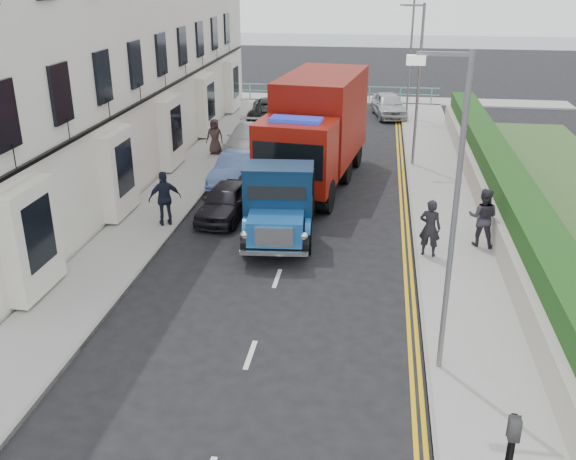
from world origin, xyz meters
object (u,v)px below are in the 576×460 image
at_px(pedestrian_east_near, 430,228).
at_px(lamp_far, 409,49).
at_px(lamp_mid, 416,77).
at_px(bedford_lorry, 279,207).
at_px(parked_car_front, 225,201).
at_px(red_lorry, 317,128).
at_px(lamp_near, 450,203).

bearing_deg(pedestrian_east_near, lamp_far, -75.62).
bearing_deg(lamp_mid, pedestrian_east_near, -88.72).
xyz_separation_m(bedford_lorry, parked_car_front, (-2.24, 1.91, -0.58)).
distance_m(bedford_lorry, pedestrian_east_near, 4.81).
height_order(lamp_far, red_lorry, lamp_far).
xyz_separation_m(lamp_near, pedestrian_east_near, (0.22, 6.03, -2.97)).
height_order(red_lorry, parked_car_front, red_lorry).
distance_m(bedford_lorry, parked_car_front, 3.00).
xyz_separation_m(red_lorry, pedestrian_east_near, (4.20, -7.02, -1.29)).
bearing_deg(red_lorry, parked_car_front, -114.83).
relative_size(lamp_near, lamp_far, 1.00).
bearing_deg(lamp_far, parked_car_front, -111.29).
bearing_deg(bedford_lorry, lamp_mid, 59.15).
bearing_deg(red_lorry, lamp_mid, 44.03).
xyz_separation_m(red_lorry, parked_car_front, (-2.80, -4.44, -1.70)).
xyz_separation_m(lamp_near, lamp_far, (0.00, 26.00, 0.00)).
distance_m(red_lorry, parked_car_front, 5.52).
relative_size(parked_car_front, pedestrian_east_near, 2.00).
distance_m(lamp_near, parked_car_front, 11.46).
relative_size(lamp_far, bedford_lorry, 1.23).
height_order(lamp_mid, red_lorry, lamp_mid).
bearing_deg(pedestrian_east_near, lamp_mid, -74.98).
xyz_separation_m(lamp_far, pedestrian_east_near, (0.22, -19.97, -2.97)).
distance_m(lamp_far, bedford_lorry, 20.03).
bearing_deg(parked_car_front, red_lorry, 62.45).
bearing_deg(lamp_near, parked_car_front, 128.23).
distance_m(lamp_mid, parked_car_front, 10.59).
height_order(lamp_mid, parked_car_front, lamp_mid).
bearing_deg(parked_car_front, pedestrian_east_near, -15.51).
bearing_deg(pedestrian_east_near, bedford_lorry, 5.77).
bearing_deg(red_lorry, pedestrian_east_near, -51.70).
height_order(bedford_lorry, pedestrian_east_near, bedford_lorry).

